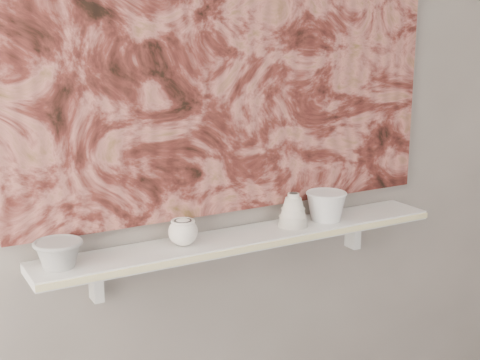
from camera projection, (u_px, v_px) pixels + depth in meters
wall_back at (233, 101)px, 2.15m from camera, size 3.60×0.00×3.60m
shelf at (248, 238)px, 2.17m from camera, size 1.40×0.18×0.03m
shelf_stripe at (263, 246)px, 2.09m from camera, size 1.40×0.01×0.02m
bracket_left at (96, 281)px, 2.00m from camera, size 0.03×0.06×0.12m
bracket_right at (353, 232)px, 2.48m from camera, size 0.03×0.06×0.12m
painting at (235, 41)px, 2.09m from camera, size 1.50×0.02×1.10m
house_motif at (348, 128)px, 2.37m from camera, size 0.09×0.00×0.08m
bowl_grey at (58, 253)px, 1.86m from camera, size 0.18×0.18×0.08m
cup_cream at (183, 232)px, 2.04m from camera, size 0.11×0.11×0.08m
bell_vessel at (293, 210)px, 2.24m from camera, size 0.11×0.11×0.11m
bowl_white at (326, 206)px, 2.30m from camera, size 0.17×0.17×0.10m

